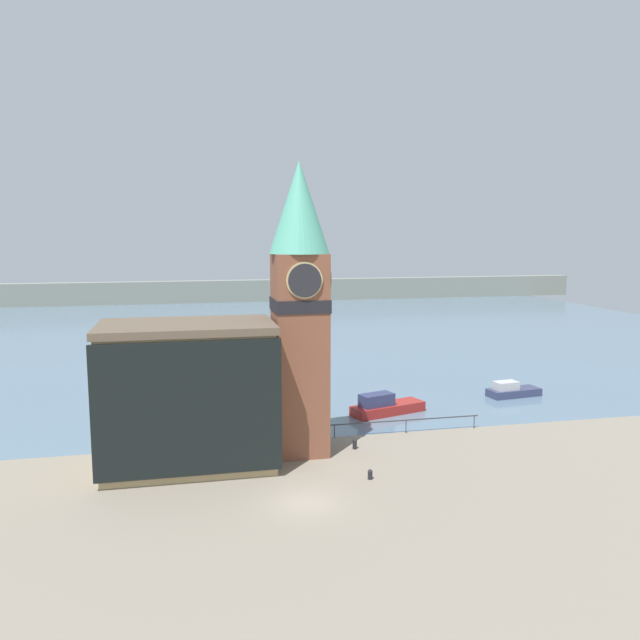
{
  "coord_description": "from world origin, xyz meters",
  "views": [
    {
      "loc": [
        -6.49,
        -34.1,
        15.58
      ],
      "look_at": [
        2.28,
        6.39,
        9.87
      ],
      "focal_mm": 35.0,
      "sensor_mm": 36.0,
      "label": 1
    }
  ],
  "objects_px": {
    "mooring_bollard_far": "(370,474)",
    "pier_building": "(188,395)",
    "mooring_bollard_near": "(355,443)",
    "boat_near": "(385,406)",
    "boat_far": "(512,391)",
    "clock_tower": "(300,301)"
  },
  "relations": [
    {
      "from": "boat_far",
      "to": "mooring_bollard_far",
      "type": "height_order",
      "value": "boat_far"
    },
    {
      "from": "mooring_bollard_near",
      "to": "mooring_bollard_far",
      "type": "xyz_separation_m",
      "value": [
        -0.55,
        -5.71,
        -0.07
      ]
    },
    {
      "from": "pier_building",
      "to": "mooring_bollard_near",
      "type": "height_order",
      "value": "pier_building"
    },
    {
      "from": "boat_far",
      "to": "mooring_bollard_far",
      "type": "bearing_deg",
      "value": -146.17
    },
    {
      "from": "pier_building",
      "to": "mooring_bollard_far",
      "type": "relative_size",
      "value": 17.91
    },
    {
      "from": "mooring_bollard_far",
      "to": "pier_building",
      "type": "bearing_deg",
      "value": 156.33
    },
    {
      "from": "clock_tower",
      "to": "boat_far",
      "type": "distance_m",
      "value": 27.4
    },
    {
      "from": "boat_near",
      "to": "boat_far",
      "type": "height_order",
      "value": "boat_near"
    },
    {
      "from": "pier_building",
      "to": "mooring_bollard_far",
      "type": "xyz_separation_m",
      "value": [
        11.25,
        -4.93,
        -4.56
      ]
    },
    {
      "from": "boat_near",
      "to": "mooring_bollard_near",
      "type": "bearing_deg",
      "value": -138.6
    },
    {
      "from": "mooring_bollard_far",
      "to": "boat_far",
      "type": "bearing_deg",
      "value": 41.09
    },
    {
      "from": "mooring_bollard_near",
      "to": "boat_near",
      "type": "bearing_deg",
      "value": 58.56
    },
    {
      "from": "boat_near",
      "to": "pier_building",
      "type": "bearing_deg",
      "value": -169.27
    },
    {
      "from": "pier_building",
      "to": "boat_far",
      "type": "relative_size",
      "value": 2.16
    },
    {
      "from": "pier_building",
      "to": "mooring_bollard_far",
      "type": "bearing_deg",
      "value": -23.67
    },
    {
      "from": "clock_tower",
      "to": "boat_far",
      "type": "height_order",
      "value": "clock_tower"
    },
    {
      "from": "pier_building",
      "to": "boat_near",
      "type": "bearing_deg",
      "value": 27.9
    },
    {
      "from": "mooring_bollard_near",
      "to": "clock_tower",
      "type": "bearing_deg",
      "value": 176.3
    },
    {
      "from": "mooring_bollard_far",
      "to": "clock_tower",
      "type": "bearing_deg",
      "value": 120.0
    },
    {
      "from": "pier_building",
      "to": "boat_near",
      "type": "distance_m",
      "value": 19.4
    },
    {
      "from": "clock_tower",
      "to": "boat_near",
      "type": "height_order",
      "value": "clock_tower"
    },
    {
      "from": "boat_far",
      "to": "clock_tower",
      "type": "bearing_deg",
      "value": -161.65
    }
  ]
}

